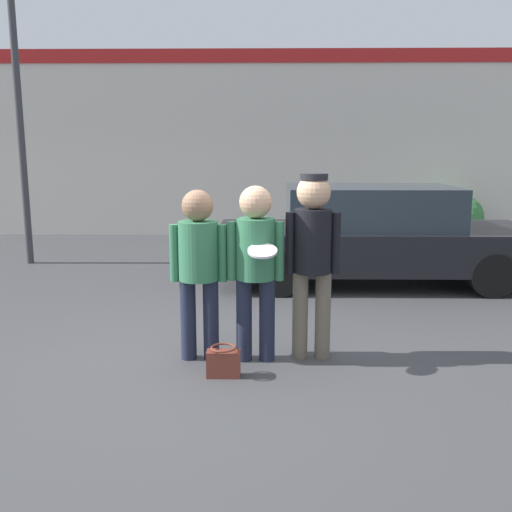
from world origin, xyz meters
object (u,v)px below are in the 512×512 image
Objects in this scene: parked_car_near at (373,235)px; person_left at (198,260)px; person_middle_with_frisbee at (256,258)px; shrub at (460,217)px; handbag at (223,362)px; person_right at (313,248)px; street_lamp at (27,19)px.

person_left is at bearing -124.97° from parked_car_near.
parked_car_near is at bearing 62.26° from person_middle_with_frisbee.
shrub reaches higher than handbag.
person_right is 1.79× the size of shrub.
person_left is 0.54m from person_middle_with_frisbee.
street_lamp is 9.43m from shrub.
street_lamp reaches higher than shrub.
handbag is (-0.28, -0.41, -0.88)m from person_middle_with_frisbee.
person_left is 0.35× the size of parked_car_near.
handbag is (-2.00, -3.67, -0.60)m from parked_car_near.
shrub is 3.34× the size of handbag.
person_middle_with_frisbee reaches higher than parked_car_near.
street_lamp reaches higher than person_middle_with_frisbee.
shrub is at bearing 59.00° from handbag.
parked_car_near reaches higher than handbag.
person_right is 5.98× the size of handbag.
handbag is (-4.69, -7.81, -0.37)m from shrub.
parked_car_near is (1.71, 3.26, -0.28)m from person_middle_with_frisbee.
person_left is 3.94m from parked_car_near.
parked_car_near is at bearing -123.08° from shrub.
person_left reaches higher than shrub.
person_right is at bearing 8.45° from person_middle_with_frisbee.
person_left reaches higher than handbag.
person_right reaches higher than parked_car_near.
person_middle_with_frisbee is at bearing -120.80° from shrub.
parked_car_near is 4.95m from shrub.
street_lamp reaches higher than person_left.
person_middle_with_frisbee is 6.79m from street_lamp.
shrub is (4.41, 7.40, -0.51)m from person_middle_with_frisbee.
person_right is (1.08, 0.05, 0.11)m from person_left.
street_lamp is 6.75× the size of shrub.
person_right reaches higher than person_left.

